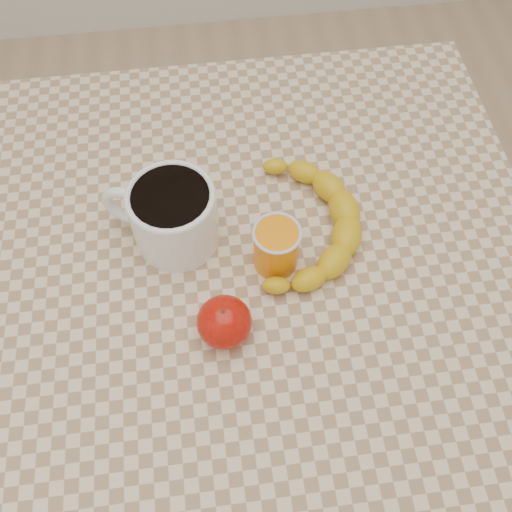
{
  "coord_description": "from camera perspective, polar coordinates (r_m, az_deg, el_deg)",
  "views": [
    {
      "loc": [
        -0.05,
        -0.38,
        1.42
      ],
      "look_at": [
        0.0,
        0.0,
        0.77
      ],
      "focal_mm": 40.0,
      "sensor_mm": 36.0,
      "label": 1
    }
  ],
  "objects": [
    {
      "name": "table",
      "position": [
        0.84,
        0.0,
        -3.66
      ],
      "size": [
        0.8,
        0.8,
        0.75
      ],
      "color": "beige",
      "rests_on": "ground"
    },
    {
      "name": "apple",
      "position": [
        0.69,
        -3.19,
        -6.61
      ],
      "size": [
        0.08,
        0.08,
        0.06
      ],
      "color": "#A50905",
      "rests_on": "table"
    },
    {
      "name": "orange_juice_glass",
      "position": [
        0.74,
        2.04,
        0.92
      ],
      "size": [
        0.06,
        0.06,
        0.07
      ],
      "color": "orange",
      "rests_on": "table"
    },
    {
      "name": "ground",
      "position": [
        1.47,
        0.0,
        -15.47
      ],
      "size": [
        3.0,
        3.0,
        0.0
      ],
      "primitive_type": "plane",
      "color": "tan",
      "rests_on": "ground"
    },
    {
      "name": "banana",
      "position": [
        0.78,
        4.93,
        3.16
      ],
      "size": [
        0.33,
        0.37,
        0.04
      ],
      "primitive_type": null,
      "rotation": [
        0.0,
        0.0,
        -0.31
      ],
      "color": "gold",
      "rests_on": "table"
    },
    {
      "name": "coffee_mug",
      "position": [
        0.75,
        -8.44,
        4.16
      ],
      "size": [
        0.17,
        0.15,
        0.1
      ],
      "color": "white",
      "rests_on": "table"
    }
  ]
}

